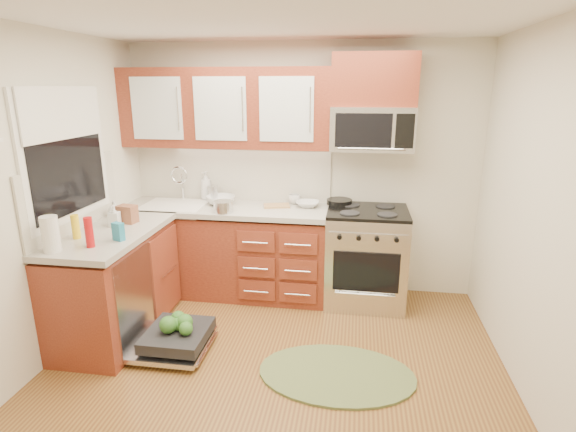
% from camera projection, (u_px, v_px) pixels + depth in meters
% --- Properties ---
extents(floor, '(3.50, 3.50, 0.00)m').
position_uv_depth(floor, '(270.00, 383.00, 3.26)').
color(floor, brown).
rests_on(floor, ground).
extents(ceiling, '(3.50, 3.50, 0.00)m').
position_uv_depth(ceiling, '(265.00, 10.00, 2.57)').
color(ceiling, white).
rests_on(ceiling, ground).
extents(wall_back, '(3.50, 0.04, 2.50)m').
position_uv_depth(wall_back, '(302.00, 171.00, 4.58)').
color(wall_back, beige).
rests_on(wall_back, ground).
extents(wall_front, '(3.50, 0.04, 2.50)m').
position_uv_depth(wall_front, '(146.00, 394.00, 1.26)').
color(wall_front, beige).
rests_on(wall_front, ground).
extents(wall_left, '(0.04, 3.50, 2.50)m').
position_uv_depth(wall_left, '(26.00, 208.00, 3.17)').
color(wall_left, beige).
rests_on(wall_left, ground).
extents(wall_right, '(0.04, 3.50, 2.50)m').
position_uv_depth(wall_right, '(558.00, 232.00, 2.66)').
color(wall_right, beige).
rests_on(wall_right, ground).
extents(base_cabinet_back, '(2.05, 0.60, 0.85)m').
position_uv_depth(base_cabinet_back, '(228.00, 253.00, 4.63)').
color(base_cabinet_back, '#5F2215').
rests_on(base_cabinet_back, ground).
extents(base_cabinet_left, '(0.60, 1.25, 0.85)m').
position_uv_depth(base_cabinet_left, '(116.00, 286.00, 3.86)').
color(base_cabinet_left, '#5F2215').
rests_on(base_cabinet_left, ground).
extents(countertop_back, '(2.07, 0.64, 0.05)m').
position_uv_depth(countertop_back, '(226.00, 209.00, 4.49)').
color(countertop_back, '#ABA79C').
rests_on(countertop_back, base_cabinet_back).
extents(countertop_left, '(0.64, 1.27, 0.05)m').
position_uv_depth(countertop_left, '(111.00, 234.00, 3.72)').
color(countertop_left, '#ABA79C').
rests_on(countertop_left, base_cabinet_left).
extents(backsplash_back, '(2.05, 0.02, 0.57)m').
position_uv_depth(backsplash_back, '(232.00, 173.00, 4.68)').
color(backsplash_back, beige).
rests_on(backsplash_back, ground).
extents(backsplash_left, '(0.02, 1.25, 0.57)m').
position_uv_depth(backsplash_left, '(73.00, 196.00, 3.68)').
color(backsplash_left, beige).
rests_on(backsplash_left, ground).
extents(upper_cabinets, '(2.05, 0.35, 0.75)m').
position_uv_depth(upper_cabinets, '(226.00, 108.00, 4.34)').
color(upper_cabinets, '#5F2215').
rests_on(upper_cabinets, ground).
extents(cabinet_over_mw, '(0.76, 0.35, 0.47)m').
position_uv_depth(cabinet_over_mw, '(374.00, 80.00, 4.06)').
color(cabinet_over_mw, '#5F2215').
rests_on(cabinet_over_mw, ground).
extents(range, '(0.76, 0.64, 0.95)m').
position_uv_depth(range, '(366.00, 257.00, 4.39)').
color(range, silver).
rests_on(range, ground).
extents(microwave, '(0.76, 0.38, 0.40)m').
position_uv_depth(microwave, '(372.00, 129.00, 4.16)').
color(microwave, silver).
rests_on(microwave, ground).
extents(sink, '(0.62, 0.50, 0.26)m').
position_uv_depth(sink, '(176.00, 217.00, 4.57)').
color(sink, white).
rests_on(sink, ground).
extents(dishwasher, '(0.70, 0.60, 0.20)m').
position_uv_depth(dishwasher, '(173.00, 339.00, 3.65)').
color(dishwasher, silver).
rests_on(dishwasher, ground).
extents(window, '(0.03, 1.05, 1.05)m').
position_uv_depth(window, '(66.00, 155.00, 3.56)').
color(window, white).
rests_on(window, ground).
extents(window_blind, '(0.02, 0.96, 0.40)m').
position_uv_depth(window_blind, '(63.00, 113.00, 3.47)').
color(window_blind, white).
rests_on(window_blind, ground).
extents(rug, '(1.20, 0.81, 0.02)m').
position_uv_depth(rug, '(337.00, 374.00, 3.35)').
color(rug, '#626E3F').
rests_on(rug, ground).
extents(skillet, '(0.33, 0.33, 0.05)m').
position_uv_depth(skillet, '(339.00, 202.00, 4.46)').
color(skillet, black).
rests_on(skillet, range).
extents(stock_pot, '(0.21, 0.21, 0.11)m').
position_uv_depth(stock_pot, '(224.00, 207.00, 4.25)').
color(stock_pot, silver).
rests_on(stock_pot, countertop_back).
extents(cutting_board, '(0.29, 0.22, 0.02)m').
position_uv_depth(cutting_board, '(277.00, 206.00, 4.47)').
color(cutting_board, '#B27D51').
rests_on(cutting_board, countertop_back).
extents(canister, '(0.14, 0.14, 0.17)m').
position_uv_depth(canister, '(213.00, 194.00, 4.64)').
color(canister, silver).
rests_on(canister, countertop_back).
extents(paper_towel_roll, '(0.15, 0.15, 0.27)m').
position_uv_depth(paper_towel_roll, '(51.00, 234.00, 3.22)').
color(paper_towel_roll, white).
rests_on(paper_towel_roll, countertop_left).
extents(mustard_bottle, '(0.08, 0.08, 0.19)m').
position_uv_depth(mustard_bottle, '(76.00, 227.00, 3.51)').
color(mustard_bottle, yellow).
rests_on(mustard_bottle, countertop_left).
extents(red_bottle, '(0.08, 0.08, 0.23)m').
position_uv_depth(red_bottle, '(89.00, 232.00, 3.32)').
color(red_bottle, '#B60F12').
rests_on(red_bottle, countertop_left).
extents(wooden_box, '(0.17, 0.13, 0.16)m').
position_uv_depth(wooden_box, '(127.00, 214.00, 3.93)').
color(wooden_box, brown).
rests_on(wooden_box, countertop_left).
extents(blue_carton, '(0.10, 0.08, 0.14)m').
position_uv_depth(blue_carton, '(118.00, 232.00, 3.47)').
color(blue_carton, teal).
rests_on(blue_carton, countertop_left).
extents(bowl_a, '(0.23, 0.23, 0.06)m').
position_uv_depth(bowl_a, '(308.00, 204.00, 4.46)').
color(bowl_a, '#999999').
rests_on(bowl_a, countertop_back).
extents(bowl_b, '(0.37, 0.37, 0.09)m').
position_uv_depth(bowl_b, '(221.00, 200.00, 4.53)').
color(bowl_b, '#999999').
rests_on(bowl_b, countertop_back).
extents(cup, '(0.16, 0.16, 0.10)m').
position_uv_depth(cup, '(294.00, 199.00, 4.57)').
color(cup, '#999999').
rests_on(cup, countertop_back).
extents(soap_bottle_a, '(0.15, 0.15, 0.30)m').
position_uv_depth(soap_bottle_a, '(206.00, 186.00, 4.71)').
color(soap_bottle_a, '#999999').
rests_on(soap_bottle_a, countertop_back).
extents(soap_bottle_b, '(0.09, 0.10, 0.19)m').
position_uv_depth(soap_bottle_b, '(114.00, 216.00, 3.82)').
color(soap_bottle_b, '#999999').
rests_on(soap_bottle_b, countertop_left).
extents(soap_bottle_c, '(0.14, 0.14, 0.15)m').
position_uv_depth(soap_bottle_c, '(114.00, 209.00, 4.10)').
color(soap_bottle_c, '#999999').
rests_on(soap_bottle_c, countertop_left).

